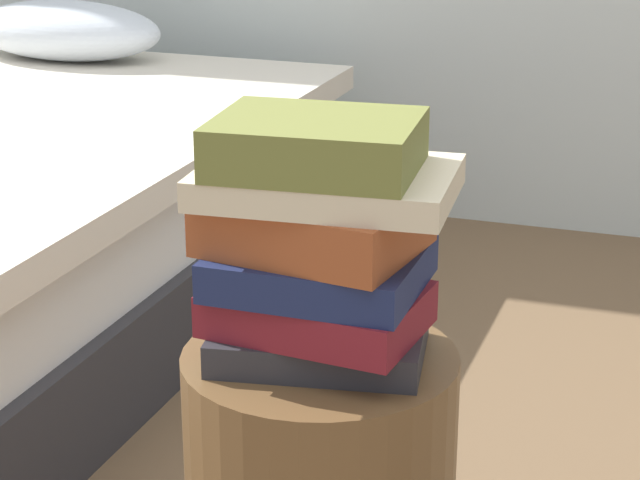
% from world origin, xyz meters
% --- Properties ---
extents(book_charcoal, '(0.27, 0.21, 0.04)m').
position_xyz_m(book_charcoal, '(0.00, 0.00, 0.50)').
color(book_charcoal, '#28282D').
rests_on(book_charcoal, side_table).
extents(book_maroon, '(0.25, 0.19, 0.05)m').
position_xyz_m(book_maroon, '(-0.00, -0.01, 0.54)').
color(book_maroon, maroon).
rests_on(book_maroon, book_charcoal).
extents(book_navy, '(0.23, 0.20, 0.05)m').
position_xyz_m(book_navy, '(-0.00, -0.00, 0.59)').
color(book_navy, '#19234C').
rests_on(book_navy, book_maroon).
extents(book_rust, '(0.25, 0.21, 0.06)m').
position_xyz_m(book_rust, '(-0.01, 0.00, 0.64)').
color(book_rust, '#994723').
rests_on(book_rust, book_navy).
extents(book_cream, '(0.30, 0.22, 0.03)m').
position_xyz_m(book_cream, '(0.01, -0.00, 0.69)').
color(book_cream, beige).
rests_on(book_cream, book_rust).
extents(book_olive, '(0.24, 0.19, 0.06)m').
position_xyz_m(book_olive, '(-0.00, -0.01, 0.74)').
color(book_olive, olive).
rests_on(book_olive, book_cream).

